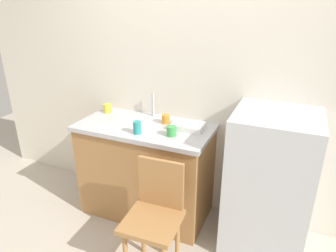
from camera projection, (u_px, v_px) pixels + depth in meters
back_wall at (195, 77)px, 2.77m from camera, size 4.80×0.10×2.65m
cabinet_base at (146, 171)px, 2.93m from camera, size 1.19×0.60×0.89m
countertop at (145, 127)px, 2.75m from camera, size 1.23×0.64×0.04m
faucet at (153, 104)px, 2.93m from camera, size 0.02×0.02×0.23m
refrigerator at (269, 184)px, 2.46m from camera, size 0.64×0.61×1.20m
chair at (155, 214)px, 2.27m from camera, size 0.42×0.42×0.89m
dish_tray at (188, 126)px, 2.66m from camera, size 0.28×0.20×0.05m
cup_green at (171, 131)px, 2.52m from camera, size 0.08×0.08×0.08m
cup_yellow at (108, 108)px, 3.05m from camera, size 0.08×0.08×0.08m
cup_orange at (166, 119)px, 2.77m from camera, size 0.08×0.08×0.08m
cup_teal at (137, 127)px, 2.55m from camera, size 0.07×0.07×0.11m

